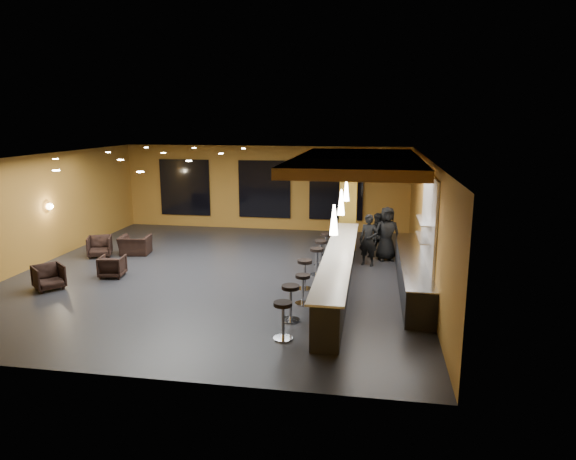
% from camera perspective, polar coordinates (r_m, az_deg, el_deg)
% --- Properties ---
extents(floor, '(12.00, 13.00, 0.10)m').
position_cam_1_polar(floor, '(15.84, -7.48, -4.90)').
color(floor, black).
rests_on(floor, ground).
extents(ceiling, '(12.00, 13.00, 0.10)m').
position_cam_1_polar(ceiling, '(15.18, -7.86, 8.20)').
color(ceiling, black).
extents(wall_back, '(12.00, 0.10, 3.50)m').
position_cam_1_polar(wall_back, '(21.67, -2.57, 4.72)').
color(wall_back, '#976522').
rests_on(wall_back, floor).
extents(wall_front, '(12.00, 0.10, 3.50)m').
position_cam_1_polar(wall_front, '(9.54, -19.33, -5.85)').
color(wall_front, '#976522').
rests_on(wall_front, floor).
extents(wall_left, '(0.10, 13.00, 3.50)m').
position_cam_1_polar(wall_left, '(18.13, -26.28, 1.96)').
color(wall_left, '#976522').
rests_on(wall_left, floor).
extents(wall_right, '(0.10, 13.00, 3.50)m').
position_cam_1_polar(wall_right, '(14.81, 15.31, 0.74)').
color(wall_right, '#976522').
rests_on(wall_right, floor).
extents(wood_soffit, '(3.60, 8.00, 0.28)m').
position_cam_1_polar(wood_soffit, '(15.51, 7.68, 7.58)').
color(wood_soffit, '#AA6D31').
rests_on(wood_soffit, ceiling).
extents(window_left, '(2.20, 0.06, 2.40)m').
position_cam_1_polar(window_left, '(22.56, -11.39, 4.66)').
color(window_left, black).
rests_on(window_left, wall_back).
extents(window_center, '(2.20, 0.06, 2.40)m').
position_cam_1_polar(window_center, '(21.57, -2.63, 4.55)').
color(window_center, black).
rests_on(window_center, wall_back).
extents(window_right, '(2.20, 0.06, 2.40)m').
position_cam_1_polar(window_right, '(21.15, 5.36, 4.35)').
color(window_right, black).
rests_on(window_right, wall_back).
extents(tile_backsplash, '(0.06, 3.20, 2.40)m').
position_cam_1_polar(tile_backsplash, '(13.78, 15.39, 0.95)').
color(tile_backsplash, white).
rests_on(tile_backsplash, wall_right).
extents(bar_counter, '(0.60, 8.00, 1.00)m').
position_cam_1_polar(bar_counter, '(14.09, 5.63, -4.70)').
color(bar_counter, black).
rests_on(bar_counter, floor).
extents(bar_top, '(0.78, 8.10, 0.05)m').
position_cam_1_polar(bar_top, '(13.95, 5.68, -2.64)').
color(bar_top, white).
rests_on(bar_top, bar_counter).
extents(prep_counter, '(0.70, 6.00, 0.86)m').
position_cam_1_polar(prep_counter, '(14.61, 13.64, -4.67)').
color(prep_counter, black).
rests_on(prep_counter, floor).
extents(prep_top, '(0.72, 6.00, 0.03)m').
position_cam_1_polar(prep_top, '(14.48, 13.73, -2.95)').
color(prep_top, silver).
rests_on(prep_top, prep_counter).
extents(wall_shelf_lower, '(0.30, 1.50, 0.03)m').
position_cam_1_polar(wall_shelf_lower, '(13.65, 14.80, -0.84)').
color(wall_shelf_lower, silver).
rests_on(wall_shelf_lower, wall_right).
extents(wall_shelf_upper, '(0.30, 1.50, 0.03)m').
position_cam_1_polar(wall_shelf_upper, '(13.56, 14.90, 1.02)').
color(wall_shelf_upper, silver).
rests_on(wall_shelf_upper, wall_right).
extents(column, '(0.60, 0.60, 3.50)m').
position_cam_1_polar(column, '(18.30, 6.73, 3.24)').
color(column, olive).
rests_on(column, floor).
extents(wall_sconce, '(0.22, 0.22, 0.22)m').
position_cam_1_polar(wall_sconce, '(18.42, -24.97, 2.39)').
color(wall_sconce, '#FFE5B2').
rests_on(wall_sconce, wall_left).
extents(pendant_0, '(0.20, 0.20, 0.70)m').
position_cam_1_polar(pendant_0, '(11.70, 5.13, 1.14)').
color(pendant_0, white).
rests_on(pendant_0, wood_soffit).
extents(pendant_1, '(0.20, 0.20, 0.70)m').
position_cam_1_polar(pendant_1, '(14.16, 5.93, 3.07)').
color(pendant_1, white).
rests_on(pendant_1, wood_soffit).
extents(pendant_2, '(0.20, 0.20, 0.70)m').
position_cam_1_polar(pendant_2, '(16.63, 6.50, 4.42)').
color(pendant_2, white).
rests_on(pendant_2, wood_soffit).
extents(staff_a, '(0.70, 0.56, 1.65)m').
position_cam_1_polar(staff_a, '(16.47, 8.93, -1.12)').
color(staff_a, black).
rests_on(staff_a, floor).
extents(staff_b, '(0.88, 0.77, 1.55)m').
position_cam_1_polar(staff_b, '(17.30, 10.07, -0.68)').
color(staff_b, black).
rests_on(staff_b, floor).
extents(staff_c, '(0.99, 0.76, 1.79)m').
position_cam_1_polar(staff_c, '(17.18, 10.92, -0.41)').
color(staff_c, black).
rests_on(staff_c, floor).
extents(armchair_a, '(1.05, 1.04, 0.69)m').
position_cam_1_polar(armchair_a, '(15.59, -25.05, -4.76)').
color(armchair_a, black).
rests_on(armchair_a, floor).
extents(armchair_b, '(0.78, 0.80, 0.64)m').
position_cam_1_polar(armchair_b, '(16.09, -18.94, -3.84)').
color(armchair_b, black).
rests_on(armchair_b, floor).
extents(armchair_c, '(0.99, 1.01, 0.71)m').
position_cam_1_polar(armchair_c, '(18.56, -20.19, -1.71)').
color(armchair_c, black).
rests_on(armchair_c, floor).
extents(armchair_d, '(1.11, 1.00, 0.65)m').
position_cam_1_polar(armchair_d, '(18.47, -16.62, -1.63)').
color(armchair_d, black).
rests_on(armchair_d, floor).
extents(bar_stool_0, '(0.42, 0.42, 0.83)m').
position_cam_1_polar(bar_stool_0, '(10.98, -0.57, -9.48)').
color(bar_stool_0, silver).
rests_on(bar_stool_0, floor).
extents(bar_stool_1, '(0.43, 0.43, 0.86)m').
position_cam_1_polar(bar_stool_1, '(11.93, 0.28, -7.58)').
color(bar_stool_1, silver).
rests_on(bar_stool_1, floor).
extents(bar_stool_2, '(0.39, 0.39, 0.77)m').
position_cam_1_polar(bar_stool_2, '(12.99, 1.64, -6.16)').
color(bar_stool_2, silver).
rests_on(bar_stool_2, floor).
extents(bar_stool_3, '(0.43, 0.43, 0.84)m').
position_cam_1_polar(bar_stool_3, '(14.05, 1.87, -4.53)').
color(bar_stool_3, silver).
rests_on(bar_stool_3, floor).
extents(bar_stool_4, '(0.42, 0.42, 0.84)m').
position_cam_1_polar(bar_stool_4, '(15.32, 3.20, -3.12)').
color(bar_stool_4, silver).
rests_on(bar_stool_4, floor).
extents(bar_stool_5, '(0.42, 0.42, 0.83)m').
position_cam_1_polar(bar_stool_5, '(16.29, 3.65, -2.20)').
color(bar_stool_5, silver).
rests_on(bar_stool_5, floor).
extents(bar_stool_6, '(0.40, 0.40, 0.78)m').
position_cam_1_polar(bar_stool_6, '(17.51, 4.25, -1.29)').
color(bar_stool_6, silver).
rests_on(bar_stool_6, floor).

